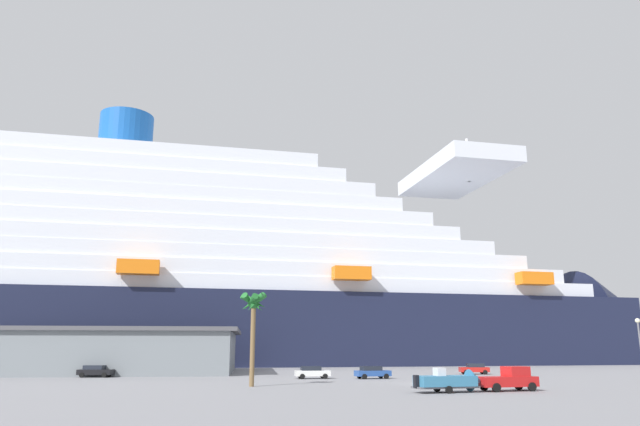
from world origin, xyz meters
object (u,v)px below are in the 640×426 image
at_px(pickup_truck, 509,379).
at_px(parked_car_white_van, 312,372).
at_px(cruise_ship, 228,284).
at_px(parked_car_blue_suv, 372,372).
at_px(palm_tree, 253,309).
at_px(street_lamp, 640,340).
at_px(parked_car_red_hatchback, 474,369).
at_px(small_boat_on_trailer, 453,381).
at_px(parked_car_black_coupe, 95,371).

bearing_deg(pickup_truck, parked_car_white_van, 122.55).
height_order(cruise_ship, parked_car_blue_suv, cruise_ship).
xyz_separation_m(palm_tree, street_lamp, (45.65, 2.61, -3.00)).
bearing_deg(parked_car_red_hatchback, palm_tree, -143.78).
height_order(cruise_ship, palm_tree, cruise_ship).
bearing_deg(parked_car_blue_suv, pickup_truck, -71.33).
xyz_separation_m(small_boat_on_trailer, parked_car_red_hatchback, (16.08, 35.21, -0.13)).
distance_m(cruise_ship, parked_car_white_van, 63.45).
distance_m(cruise_ship, parked_car_black_coupe, 57.38).
bearing_deg(parked_car_white_van, parked_car_red_hatchback, 21.00).
xyz_separation_m(cruise_ship, parked_car_red_hatchback, (38.70, -49.75, -17.36)).
distance_m(pickup_truck, parked_car_red_hatchback, 35.72).
bearing_deg(parked_car_red_hatchback, cruise_ship, 127.88).
bearing_deg(small_boat_on_trailer, cruise_ship, 104.91).
distance_m(small_boat_on_trailer, street_lamp, 31.07).
bearing_deg(parked_car_black_coupe, cruise_ship, 73.27).
distance_m(parked_car_black_coupe, parked_car_red_hatchback, 54.51).
height_order(pickup_truck, parked_car_white_van, pickup_truck).
bearing_deg(small_boat_on_trailer, parked_car_red_hatchback, 65.46).
distance_m(cruise_ship, palm_tree, 75.38).
distance_m(pickup_truck, palm_tree, 26.21).
xyz_separation_m(cruise_ship, street_lamp, (50.55, -71.89, -13.37)).
bearing_deg(parked_car_blue_suv, parked_car_white_van, 171.75).
relative_size(pickup_truck, parked_car_black_coupe, 1.22).
bearing_deg(palm_tree, cruise_ship, 93.77).
xyz_separation_m(small_boat_on_trailer, parked_car_black_coupe, (-38.37, 32.59, -0.13)).
relative_size(street_lamp, parked_car_black_coupe, 1.52).
bearing_deg(cruise_ship, parked_car_black_coupe, -106.73).
relative_size(palm_tree, street_lamp, 1.32).
relative_size(palm_tree, parked_car_blue_suv, 2.04).
bearing_deg(street_lamp, pickup_truck, -151.45).
bearing_deg(palm_tree, small_boat_on_trailer, -30.55).
height_order(street_lamp, parked_car_blue_suv, street_lamp).
relative_size(pickup_truck, parked_car_red_hatchback, 1.29).
height_order(parked_car_blue_suv, parked_car_white_van, same).
bearing_deg(parked_car_red_hatchback, street_lamp, -61.85).
distance_m(street_lamp, parked_car_black_coupe, 69.23).
xyz_separation_m(pickup_truck, small_boat_on_trailer, (-5.77, -1.01, -0.08)).
xyz_separation_m(cruise_ship, parked_car_black_coupe, (-15.74, -52.37, -17.36)).
bearing_deg(parked_car_white_van, parked_car_black_coupe, 165.73).
relative_size(street_lamp, parked_car_blue_suv, 1.54).
height_order(parked_car_red_hatchback, parked_car_white_van, same).
relative_size(pickup_truck, street_lamp, 0.80).
height_order(palm_tree, street_lamp, palm_tree).
relative_size(cruise_ship, palm_tree, 23.36).
height_order(street_lamp, parked_car_red_hatchback, street_lamp).
distance_m(palm_tree, parked_car_blue_suv, 21.97).
bearing_deg(pickup_truck, small_boat_on_trailer, -170.07).
distance_m(cruise_ship, pickup_truck, 90.27).
bearing_deg(cruise_ship, parked_car_white_van, -77.81).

